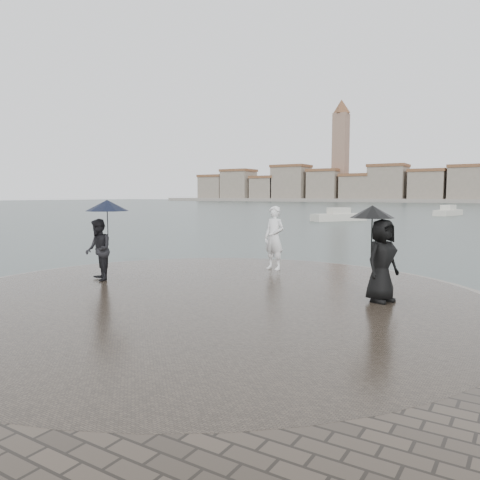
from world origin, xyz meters
The scene contains 7 objects.
ground centered at (0.00, 0.00, 0.00)m, with size 400.00×400.00×0.00m, color #2B3835.
kerb_ring centered at (0.00, 3.50, 0.16)m, with size 12.50×12.50×0.32m, color gray.
quay_tip centered at (0.00, 3.50, 0.18)m, with size 11.90×11.90×0.36m, color #2D261E.
statue centered at (-0.42, 7.35, 1.28)m, with size 0.67×0.44×1.84m, color white.
visitor_left centered at (-3.28, 3.45, 1.49)m, with size 1.26×1.08×2.04m.
visitor_right centered at (3.30, 4.85, 1.42)m, with size 1.10×1.03×1.95m.
boats centered at (-1.81, 47.52, 0.38)m, with size 22.05×23.72×1.50m.
Camera 1 is at (5.89, -4.60, 2.52)m, focal length 35.00 mm.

